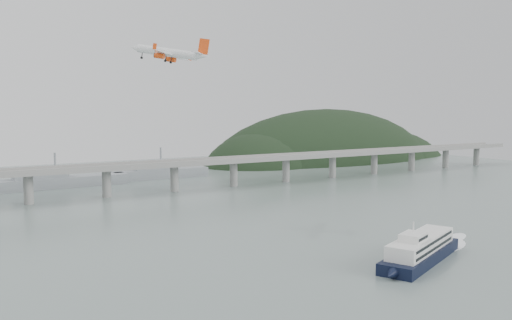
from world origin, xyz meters
TOP-DOWN VIEW (x-y plane):
  - ground at (0.00, 0.00)m, footprint 900.00×900.00m
  - bridge at (-1.15, 200.00)m, footprint 800.00×22.00m
  - headland at (285.18, 331.75)m, footprint 365.00×155.00m
  - ferry at (30.10, -20.87)m, footprint 88.73×43.21m
  - airliner at (-33.47, 80.10)m, footprint 32.95×35.47m

SIDE VIEW (x-z plane):
  - headland at x=285.18m, z-range -97.34..58.66m
  - ground at x=0.00m, z-range 0.00..0.00m
  - ferry at x=30.10m, z-range -4.03..13.58m
  - bridge at x=-1.15m, z-range 5.70..29.60m
  - airliner at x=-33.47m, z-range 81.65..93.03m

